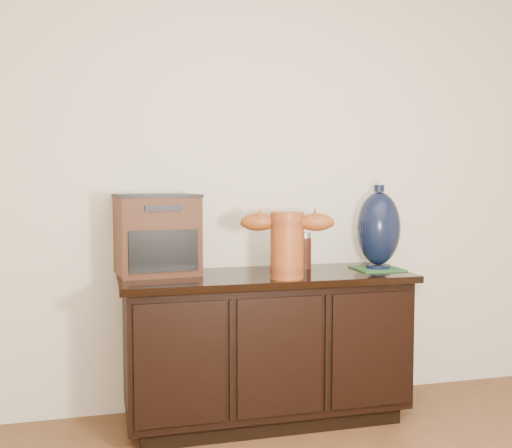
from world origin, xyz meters
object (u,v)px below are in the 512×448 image
object	(u,v)px
lamp_base	(379,229)
spray_can	(305,251)
terracotta_vessel	(287,241)
tv_radio	(157,234)
sideboard	(266,345)

from	to	relation	value
lamp_base	spray_can	bearing A→B (deg)	161.93
terracotta_vessel	tv_radio	size ratio (longest dim) A/B	1.04
sideboard	terracotta_vessel	distance (m)	0.58
lamp_base	terracotta_vessel	bearing A→B (deg)	-163.58
lamp_base	spray_can	size ratio (longest dim) A/B	2.28
tv_radio	sideboard	bearing A→B (deg)	-19.27
sideboard	tv_radio	size ratio (longest dim) A/B	3.39
terracotta_vessel	lamp_base	bearing A→B (deg)	33.38
sideboard	lamp_base	xyz separation A→B (m)	(0.62, -0.01, 0.58)
sideboard	lamp_base	world-z (taller)	lamp_base
terracotta_vessel	spray_can	bearing A→B (deg)	73.09
sideboard	lamp_base	bearing A→B (deg)	-0.49
sideboard	terracotta_vessel	xyz separation A→B (m)	(0.06, -0.17, 0.55)
lamp_base	spray_can	xyz separation A→B (m)	(-0.37, 0.12, -0.12)
sideboard	spray_can	world-z (taller)	spray_can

